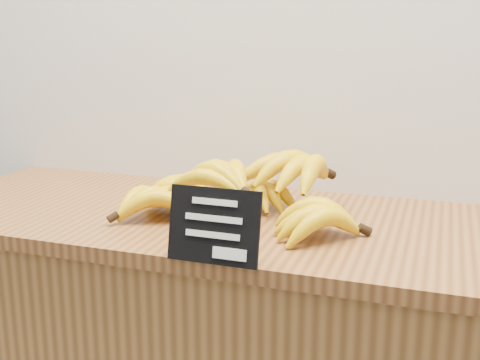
# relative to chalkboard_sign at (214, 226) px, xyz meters

# --- Properties ---
(counter_top) EXTENTS (1.47, 0.54, 0.03)m
(counter_top) POSITION_rel_chalkboard_sign_xyz_m (-0.03, 0.26, -0.08)
(counter_top) COLOR brown
(counter_top) RESTS_ON counter
(chalkboard_sign) EXTENTS (0.16, 0.03, 0.13)m
(chalkboard_sign) POSITION_rel_chalkboard_sign_xyz_m (0.00, 0.00, 0.00)
(chalkboard_sign) COLOR black
(chalkboard_sign) RESTS_ON counter_top
(banana_pile) EXTENTS (0.55, 0.34, 0.13)m
(banana_pile) POSITION_rel_chalkboard_sign_xyz_m (-0.03, 0.25, -0.01)
(banana_pile) COLOR yellow
(banana_pile) RESTS_ON counter_top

